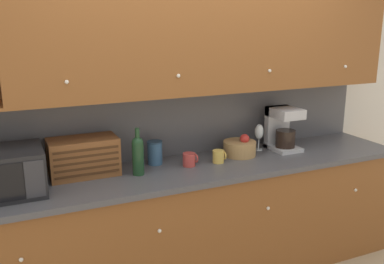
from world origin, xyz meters
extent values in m
plane|color=tan|center=(0.00, 0.00, 0.00)|extent=(24.00, 24.00, 0.00)
cube|color=silver|center=(0.00, 0.03, 1.30)|extent=(5.78, 0.06, 2.60)
cube|color=brown|center=(0.00, -0.32, 0.44)|extent=(3.38, 0.64, 0.88)
cube|color=#4C4C51|center=(0.00, -0.33, 0.90)|extent=(3.40, 0.67, 0.04)
sphere|color=white|center=(-1.27, -0.64, 0.64)|extent=(0.03, 0.03, 0.03)
sphere|color=white|center=(-0.42, -0.64, 0.64)|extent=(0.03, 0.03, 0.03)
sphere|color=white|center=(0.42, -0.64, 0.64)|extent=(0.03, 0.03, 0.03)
sphere|color=white|center=(1.27, -0.64, 0.64)|extent=(0.03, 0.03, 0.03)
cube|color=#4C4C51|center=(0.00, -0.01, 1.19)|extent=(3.38, 0.01, 0.52)
cube|color=brown|center=(0.21, -0.17, 1.88)|extent=(2.96, 0.35, 0.86)
sphere|color=white|center=(-0.90, -0.35, 1.60)|extent=(0.03, 0.03, 0.03)
sphere|color=white|center=(-0.16, -0.35, 1.60)|extent=(0.03, 0.03, 0.03)
sphere|color=white|center=(0.58, -0.35, 1.60)|extent=(0.03, 0.03, 0.03)
sphere|color=white|center=(1.32, -0.35, 1.60)|extent=(0.03, 0.03, 0.03)
cube|color=black|center=(-1.33, -0.31, 1.07)|extent=(0.50, 0.40, 0.28)
cube|color=#2D2D33|center=(-1.14, -0.52, 1.07)|extent=(0.11, 0.01, 0.23)
cube|color=brown|center=(-0.80, -0.17, 1.06)|extent=(0.47, 0.25, 0.26)
cube|color=#432713|center=(-0.80, -0.30, 0.97)|extent=(0.43, 0.01, 0.02)
cube|color=#432713|center=(-0.80, -0.30, 1.01)|extent=(0.43, 0.01, 0.02)
cube|color=#432713|center=(-0.80, -0.30, 1.06)|extent=(0.43, 0.01, 0.02)
cube|color=#432713|center=(-0.80, -0.30, 1.10)|extent=(0.43, 0.01, 0.02)
cube|color=#432713|center=(-0.80, -0.30, 1.14)|extent=(0.43, 0.01, 0.02)
cylinder|color=#19381E|center=(-0.45, -0.32, 1.04)|extent=(0.08, 0.08, 0.23)
sphere|color=#19381E|center=(-0.45, -0.32, 1.15)|extent=(0.08, 0.08, 0.08)
cylinder|color=#19381E|center=(-0.45, -0.32, 1.22)|extent=(0.03, 0.03, 0.08)
cylinder|color=#33567A|center=(-0.27, -0.15, 1.01)|extent=(0.11, 0.11, 0.17)
cylinder|color=navy|center=(-0.27, -0.15, 1.10)|extent=(0.12, 0.12, 0.01)
cylinder|color=#B73D38|center=(-0.06, -0.30, 0.97)|extent=(0.09, 0.09, 0.10)
torus|color=#B73D38|center=(0.00, -0.30, 0.97)|extent=(0.01, 0.07, 0.07)
cylinder|color=gold|center=(0.18, -0.32, 0.97)|extent=(0.09, 0.09, 0.10)
torus|color=gold|center=(0.23, -0.32, 0.97)|extent=(0.01, 0.07, 0.07)
cylinder|color=#A87F4C|center=(0.42, -0.22, 0.98)|extent=(0.26, 0.26, 0.12)
sphere|color=red|center=(0.45, -0.24, 1.06)|extent=(0.08, 0.08, 0.08)
cylinder|color=silver|center=(0.64, -0.16, 0.93)|extent=(0.07, 0.07, 0.01)
cylinder|color=silver|center=(0.64, -0.16, 0.97)|extent=(0.01, 0.01, 0.09)
ellipsoid|color=silver|center=(0.64, -0.16, 1.08)|extent=(0.07, 0.07, 0.13)
cube|color=#B7B7BC|center=(0.83, -0.24, 0.94)|extent=(0.22, 0.27, 0.03)
cylinder|color=black|center=(0.83, -0.26, 1.02)|extent=(0.16, 0.16, 0.14)
cube|color=#B7B7BC|center=(0.83, -0.14, 1.10)|extent=(0.22, 0.06, 0.35)
cube|color=#B7B7BC|center=(0.83, -0.24, 1.24)|extent=(0.22, 0.27, 0.08)
camera|label=1|loc=(-1.28, -3.04, 1.96)|focal=40.00mm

